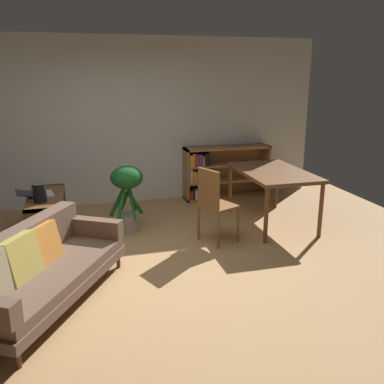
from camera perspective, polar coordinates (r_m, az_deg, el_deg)
ground_plane at (r=4.83m, az=-5.84°, el=-10.34°), size 8.16×8.16×0.00m
back_wall_panel at (r=7.06m, az=-9.85°, el=9.33°), size 6.80×0.10×2.70m
fabric_couch at (r=4.27m, az=-20.33°, el=-9.59°), size 1.62×2.03×0.74m
media_console at (r=5.91m, az=-18.99°, el=-3.19°), size 0.45×1.17×0.58m
open_laptop at (r=5.89m, az=-20.29°, el=-0.21°), size 0.51×0.40×0.07m
desk_speaker at (r=5.54m, az=-19.96°, el=-0.11°), size 0.16×0.16×0.24m
potted_floor_plant at (r=5.76m, az=-8.79°, el=0.40°), size 0.48×0.50×0.93m
dining_table at (r=6.09m, az=10.92°, el=2.16°), size 0.89×1.42×0.79m
dining_chair_near at (r=5.35m, az=3.04°, el=-1.32°), size 0.52×0.53×0.98m
bookshelf at (r=7.38m, az=3.76°, el=2.69°), size 1.51×0.34×0.90m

